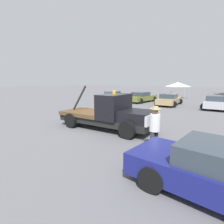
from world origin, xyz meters
The scene contains 9 objects.
ground_plane centered at (0.00, 0.00, 0.00)m, with size 160.00×160.00×0.00m, color slate.
tow_truck centered at (0.35, 0.02, 0.90)m, with size 5.90×2.37×2.51m.
person_near_truck centered at (3.71, -1.61, 1.09)m, with size 0.41×0.41×1.85m.
parked_car_cream centered at (-8.15, 12.29, 0.65)m, with size 2.91×5.09×1.34m.
parked_car_olive centered at (-4.12, 13.12, 0.65)m, with size 2.87×5.07×1.34m.
parked_car_tan centered at (-0.16, 12.17, 0.65)m, with size 2.65×4.70×1.34m.
parked_car_silver centered at (4.52, 12.36, 0.65)m, with size 2.69×4.69×1.34m.
canopy_tent_white centered at (-1.82, 21.43, 2.20)m, with size 3.03×3.03×2.56m.
traffic_cone centered at (-1.28, 3.35, 0.25)m, with size 0.40×0.40×0.55m.
Camera 1 is at (6.21, -7.94, 2.81)m, focal length 28.00 mm.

